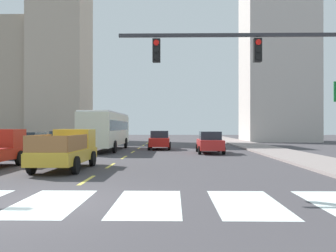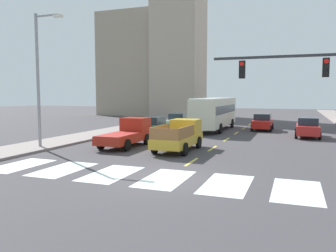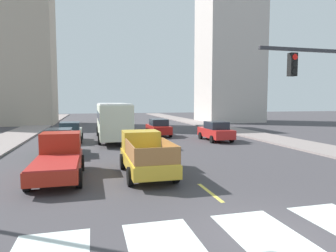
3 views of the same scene
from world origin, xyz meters
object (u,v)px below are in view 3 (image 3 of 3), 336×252
(pickup_stakebed, at_px, (145,154))
(sedan_near_left, at_px, (59,142))
(city_bus, at_px, (112,118))
(sedan_near_right, at_px, (158,128))
(sedan_far, at_px, (216,131))
(sedan_mid, at_px, (70,132))
(pickup_dark, at_px, (59,157))

(pickup_stakebed, height_order, sedan_near_left, pickup_stakebed)
(city_bus, bearing_deg, sedan_near_left, -120.13)
(pickup_stakebed, xyz_separation_m, sedan_near_right, (3.99, 14.88, -0.08))
(city_bus, xyz_separation_m, sedan_far, (8.82, -2.99, -1.09))
(sedan_near_right, distance_m, sedan_mid, 8.62)
(pickup_dark, xyz_separation_m, sedan_far, (12.14, 9.90, -0.06))
(pickup_dark, xyz_separation_m, city_bus, (3.31, 12.89, 1.03))
(pickup_dark, distance_m, city_bus, 13.35)
(sedan_near_left, height_order, sedan_near_right, same)
(sedan_near_right, relative_size, sedan_far, 1.00)
(sedan_near_right, bearing_deg, sedan_far, -47.03)
(sedan_near_right, relative_size, sedan_mid, 1.00)
(pickup_stakebed, relative_size, sedan_far, 1.18)
(pickup_stakebed, distance_m, city_bus, 13.23)
(sedan_mid, height_order, sedan_far, same)
(city_bus, bearing_deg, sedan_near_right, 19.90)
(sedan_near_right, xyz_separation_m, sedan_mid, (-8.29, -2.34, 0.00))
(sedan_near_left, xyz_separation_m, sedan_near_right, (8.57, 8.49, 0.00))
(pickup_stakebed, relative_size, sedan_mid, 1.18)
(pickup_dark, height_order, sedan_mid, pickup_dark)
(sedan_far, bearing_deg, pickup_stakebed, -130.13)
(pickup_stakebed, height_order, sedan_near_right, pickup_stakebed)
(pickup_stakebed, bearing_deg, sedan_far, 49.76)
(sedan_mid, bearing_deg, city_bus, 7.21)
(pickup_stakebed, relative_size, sedan_near_left, 1.18)
(pickup_dark, bearing_deg, sedan_mid, 94.81)
(sedan_near_right, height_order, sedan_mid, same)
(city_bus, height_order, sedan_near_left, city_bus)
(pickup_dark, relative_size, city_bus, 0.48)
(pickup_dark, relative_size, sedan_far, 1.18)
(pickup_dark, bearing_deg, pickup_stakebed, -0.66)
(sedan_far, bearing_deg, sedan_mid, 167.83)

